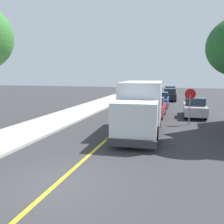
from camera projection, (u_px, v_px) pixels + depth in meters
name	position (u px, v px, depth m)	size (l,w,h in m)	color
ground_plane	(56.00, 185.00, 8.21)	(120.00, 120.00, 0.00)	#303033
sidewalk_curb	(3.00, 140.00, 13.44)	(3.60, 60.00, 0.15)	#ADAAA3
centre_line_yellow	(123.00, 125.00, 17.72)	(0.16, 56.00, 0.01)	gold
box_truck	(141.00, 105.00, 15.07)	(2.76, 7.29, 3.20)	silver
parked_car_near	(154.00, 107.00, 21.20)	(1.90, 4.44, 1.67)	maroon
parked_car_mid	(160.00, 100.00, 27.21)	(1.82, 4.41, 1.67)	#2D4793
parked_car_far	(170.00, 95.00, 33.87)	(1.87, 4.43, 1.67)	black
parked_car_furthest	(170.00, 92.00, 40.00)	(1.92, 4.45, 1.67)	silver
parked_van_across	(195.00, 108.00, 21.10)	(1.85, 4.42, 1.67)	#B7B7BC
stop_sign	(190.00, 99.00, 17.62)	(0.80, 0.10, 2.65)	gray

